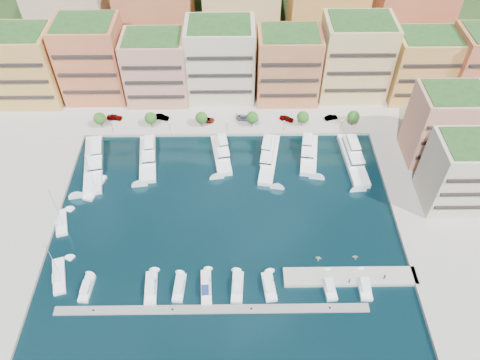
{
  "coord_description": "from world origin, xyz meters",
  "views": [
    {
      "loc": [
        2.81,
        -82.02,
        98.04
      ],
      "look_at": [
        3.83,
        5.15,
        6.0
      ],
      "focal_mm": 35.0,
      "sensor_mm": 36.0,
      "label": 1
    }
  ],
  "objects_px": {
    "tender_1": "(318,258)",
    "sailboat_1": "(61,223)",
    "lamppost_2": "(227,125)",
    "yacht_0": "(94,161)",
    "tree_1": "(151,118)",
    "lamppost_1": "(169,125)",
    "cruiser_3": "(179,288)",
    "tree_0": "(100,119)",
    "tender_3": "(355,257)",
    "car_0": "(115,117)",
    "yacht_1": "(148,156)",
    "yacht_5": "(309,152)",
    "cruiser_5": "(238,287)",
    "car_1": "(162,117)",
    "car_3": "(245,118)",
    "tree_2": "(201,118)",
    "cruiser_4": "(206,288)",
    "cruiser_0": "(87,289)",
    "cruiser_6": "(269,287)",
    "sailboat_0": "(59,276)",
    "cruiser_8": "(329,286)",
    "person_0": "(349,281)",
    "tree_4": "(303,117)",
    "lamppost_3": "(284,124)",
    "yacht_3": "(221,152)",
    "lamppost_0": "(112,125)",
    "yacht_6": "(353,157)",
    "cruiser_9": "(364,286)",
    "cruiser_2": "(151,288)",
    "car_4": "(287,118)",
    "tree_3": "(252,117)",
    "lamppost_4": "(341,124)",
    "tree_5": "(353,117)"
  },
  "relations": [
    {
      "from": "yacht_5",
      "to": "car_3",
      "type": "bearing_deg",
      "value": 140.38
    },
    {
      "from": "tree_1",
      "to": "tree_4",
      "type": "height_order",
      "value": "same"
    },
    {
      "from": "cruiser_9",
      "to": "car_1",
      "type": "xyz_separation_m",
      "value": [
        -54.2,
        62.26,
        1.22
      ]
    },
    {
      "from": "lamppost_3",
      "to": "car_1",
      "type": "bearing_deg",
      "value": 170.63
    },
    {
      "from": "yacht_1",
      "to": "yacht_5",
      "type": "bearing_deg",
      "value": 1.31
    },
    {
      "from": "lamppost_1",
      "to": "lamppost_3",
      "type": "distance_m",
      "value": 36.0
    },
    {
      "from": "sailboat_0",
      "to": "tender_3",
      "type": "xyz_separation_m",
      "value": [
        72.43,
        4.76,
        0.11
      ]
    },
    {
      "from": "lamppost_2",
      "to": "yacht_0",
      "type": "distance_m",
      "value": 41.67
    },
    {
      "from": "sailboat_0",
      "to": "sailboat_1",
      "type": "bearing_deg",
      "value": 102.24
    },
    {
      "from": "car_3",
      "to": "tree_2",
      "type": "bearing_deg",
      "value": 112.15
    },
    {
      "from": "cruiser_0",
      "to": "lamppost_1",
      "type": "bearing_deg",
      "value": 75.3
    },
    {
      "from": "yacht_6",
      "to": "cruiser_8",
      "type": "height_order",
      "value": "yacht_6"
    },
    {
      "from": "tree_1",
      "to": "lamppost_1",
      "type": "bearing_deg",
      "value": -20.97
    },
    {
      "from": "tree_4",
      "to": "yacht_3",
      "type": "xyz_separation_m",
      "value": [
        -25.68,
        -12.18,
        -3.53
      ]
    },
    {
      "from": "tree_3",
      "to": "car_4",
      "type": "bearing_deg",
      "value": 14.91
    },
    {
      "from": "tree_0",
      "to": "yacht_1",
      "type": "relative_size",
      "value": 0.28
    },
    {
      "from": "lamppost_0",
      "to": "sailboat_0",
      "type": "relative_size",
      "value": 0.32
    },
    {
      "from": "cruiser_4",
      "to": "car_3",
      "type": "bearing_deg",
      "value": 80.62
    },
    {
      "from": "lamppost_3",
      "to": "cruiser_2",
      "type": "xyz_separation_m",
      "value": [
        -35.53,
        -55.8,
        -3.28
      ]
    },
    {
      "from": "lamppost_4",
      "to": "yacht_5",
      "type": "distance_m",
      "value": 15.23
    },
    {
      "from": "cruiser_3",
      "to": "car_3",
      "type": "bearing_deg",
      "value": 74.99
    },
    {
      "from": "cruiser_3",
      "to": "tender_1",
      "type": "height_order",
      "value": "cruiser_3"
    },
    {
      "from": "sailboat_0",
      "to": "yacht_1",
      "type": "bearing_deg",
      "value": 68.13
    },
    {
      "from": "lamppost_0",
      "to": "yacht_3",
      "type": "height_order",
      "value": "yacht_3"
    },
    {
      "from": "tree_5",
      "to": "cruiser_8",
      "type": "xyz_separation_m",
      "value": [
        -15.45,
        -58.08,
        -4.2
      ]
    },
    {
      "from": "cruiser_8",
      "to": "tender_3",
      "type": "bearing_deg",
      "value": 47.12
    },
    {
      "from": "tree_1",
      "to": "cruiser_6",
      "type": "xyz_separation_m",
      "value": [
        34.37,
        -58.08,
        -4.2
      ]
    },
    {
      "from": "cruiser_8",
      "to": "cruiser_6",
      "type": "bearing_deg",
      "value": -180.0
    },
    {
      "from": "yacht_3",
      "to": "cruiser_8",
      "type": "distance_m",
      "value": 52.87
    },
    {
      "from": "cruiser_2",
      "to": "tree_5",
      "type": "bearing_deg",
      "value": 45.28
    },
    {
      "from": "cruiser_3",
      "to": "person_0",
      "type": "xyz_separation_m",
      "value": [
        40.09,
        0.64,
        1.27
      ]
    },
    {
      "from": "tree_5",
      "to": "car_3",
      "type": "distance_m",
      "value": 34.62
    },
    {
      "from": "tree_4",
      "to": "tree_1",
      "type": "bearing_deg",
      "value": 180.0
    },
    {
      "from": "lamppost_0",
      "to": "sailboat_0",
      "type": "bearing_deg",
      "value": -94.52
    },
    {
      "from": "tree_1",
      "to": "cruiser_8",
      "type": "relative_size",
      "value": 0.73
    },
    {
      "from": "tree_3",
      "to": "cruiser_5",
      "type": "height_order",
      "value": "tree_3"
    },
    {
      "from": "cruiser_5",
      "to": "tender_3",
      "type": "xyz_separation_m",
      "value": [
        29.4,
        8.34,
        -0.13
      ]
    },
    {
      "from": "tree_0",
      "to": "tender_3",
      "type": "height_order",
      "value": "tree_0"
    },
    {
      "from": "cruiser_5",
      "to": "car_1",
      "type": "distance_m",
      "value": 66.81
    },
    {
      "from": "cruiser_2",
      "to": "car_4",
      "type": "bearing_deg",
      "value": 58.9
    },
    {
      "from": "tree_0",
      "to": "person_0",
      "type": "relative_size",
      "value": 3.44
    },
    {
      "from": "lamppost_0",
      "to": "yacht_6",
      "type": "height_order",
      "value": "yacht_6"
    },
    {
      "from": "tree_0",
      "to": "tender_3",
      "type": "bearing_deg",
      "value": -34.53
    },
    {
      "from": "lamppost_3",
      "to": "tender_3",
      "type": "bearing_deg",
      "value": -73.23
    },
    {
      "from": "yacht_5",
      "to": "cruiser_0",
      "type": "distance_m",
      "value": 73.47
    },
    {
      "from": "tender_1",
      "to": "sailboat_1",
      "type": "bearing_deg",
      "value": 96.34
    },
    {
      "from": "tree_0",
      "to": "car_0",
      "type": "bearing_deg",
      "value": 51.55
    },
    {
      "from": "lamppost_1",
      "to": "person_0",
      "type": "xyz_separation_m",
      "value": [
        47.25,
        -55.14,
        -2.0
      ]
    },
    {
      "from": "lamppost_2",
      "to": "tender_1",
      "type": "height_order",
      "value": "lamppost_2"
    },
    {
      "from": "tree_3",
      "to": "tree_4",
      "type": "distance_m",
      "value": 16.0
    }
  ]
}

